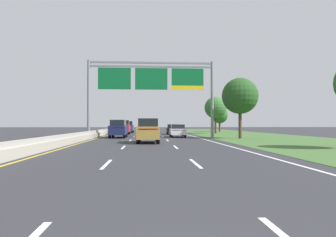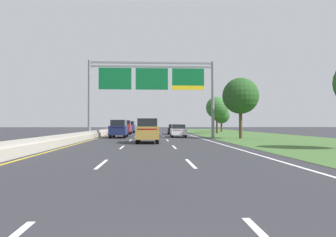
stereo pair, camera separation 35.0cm
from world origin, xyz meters
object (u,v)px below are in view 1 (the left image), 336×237
object	(u,v)px
car_black_right_lane_sedan	(172,129)
roadside_tree_distant	(220,115)
roadside_tree_mid	(240,96)
car_blue_left_lane_suv	(128,127)
pickup_truck_red	(123,127)
overhead_sign_gantry	(151,83)
car_gold_centre_lane_suv	(148,130)
roadside_tree_far	(215,108)
car_navy_left_lane_suv	(118,128)
car_white_right_lane_sedan	(178,131)

from	to	relation	value
car_black_right_lane_sedan	roadside_tree_distant	distance (m)	17.89
car_black_right_lane_sedan	roadside_tree_mid	distance (m)	16.33
car_blue_left_lane_suv	roadside_tree_mid	size ratio (longest dim) A/B	0.69
car_black_right_lane_sedan	pickup_truck_red	bearing A→B (deg)	93.23
overhead_sign_gantry	car_blue_left_lane_suv	size ratio (longest dim) A/B	3.19
car_gold_centre_lane_suv	roadside_tree_far	bearing A→B (deg)	-24.87
car_black_right_lane_sedan	car_navy_left_lane_suv	distance (m)	13.64
car_black_right_lane_sedan	car_gold_centre_lane_suv	xyz separation A→B (m)	(-3.89, -21.38, 0.28)
car_white_right_lane_sedan	car_gold_centre_lane_suv	size ratio (longest dim) A/B	0.94
car_gold_centre_lane_suv	roadside_tree_mid	bearing A→B (deg)	-56.07
car_black_right_lane_sedan	roadside_tree_mid	world-z (taller)	roadside_tree_mid
pickup_truck_red	car_gold_centre_lane_suv	size ratio (longest dim) A/B	1.15
roadside_tree_distant	car_navy_left_lane_suv	bearing A→B (deg)	-125.67
car_gold_centre_lane_suv	car_blue_left_lane_suv	distance (m)	30.18
car_navy_left_lane_suv	roadside_tree_far	bearing A→B (deg)	-45.22
car_blue_left_lane_suv	roadside_tree_distant	bearing A→B (deg)	-72.88
pickup_truck_red	car_gold_centre_lane_suv	world-z (taller)	pickup_truck_red
overhead_sign_gantry	car_white_right_lane_sedan	distance (m)	6.76
car_black_right_lane_sedan	car_blue_left_lane_suv	world-z (taller)	car_blue_left_lane_suv
car_white_right_lane_sedan	car_gold_centre_lane_suv	distance (m)	11.68
car_blue_left_lane_suv	roadside_tree_distant	size ratio (longest dim) A/B	0.93
car_white_right_lane_sedan	roadside_tree_distant	size ratio (longest dim) A/B	0.88
car_blue_left_lane_suv	roadside_tree_mid	world-z (taller)	roadside_tree_mid
car_navy_left_lane_suv	roadside_tree_distant	world-z (taller)	roadside_tree_distant
car_blue_left_lane_suv	roadside_tree_far	distance (m)	16.34
car_gold_centre_lane_suv	car_blue_left_lane_suv	size ratio (longest dim) A/B	1.00
roadside_tree_far	car_white_right_lane_sedan	bearing A→B (deg)	-120.02
pickup_truck_red	car_white_right_lane_sedan	xyz separation A→B (m)	(7.48, -10.08, -0.26)
overhead_sign_gantry	car_white_right_lane_sedan	size ratio (longest dim) A/B	3.40
overhead_sign_gantry	roadside_tree_mid	bearing A→B (deg)	-15.33
roadside_tree_far	pickup_truck_red	bearing A→B (deg)	-167.25
roadside_tree_mid	roadside_tree_far	size ratio (longest dim) A/B	1.09
car_navy_left_lane_suv	car_white_right_lane_sedan	xyz separation A→B (m)	(7.18, 1.17, -0.28)
overhead_sign_gantry	roadside_tree_mid	world-z (taller)	overhead_sign_gantry
pickup_truck_red	overhead_sign_gantry	bearing A→B (deg)	-159.63
overhead_sign_gantry	car_navy_left_lane_suv	distance (m)	6.70
roadside_tree_distant	car_blue_left_lane_suv	bearing A→B (deg)	-163.64
car_black_right_lane_sedan	roadside_tree_far	size ratio (longest dim) A/B	0.71
roadside_tree_distant	pickup_truck_red	bearing A→B (deg)	-142.60
roadside_tree_far	roadside_tree_distant	bearing A→B (deg)	73.14
car_white_right_lane_sedan	car_gold_centre_lane_suv	xyz separation A→B (m)	(-3.68, -11.08, 0.28)
roadside_tree_mid	roadside_tree_far	bearing A→B (deg)	86.15
overhead_sign_gantry	car_gold_centre_lane_suv	size ratio (longest dim) A/B	3.20
car_black_right_lane_sedan	roadside_tree_far	bearing A→B (deg)	-65.24
pickup_truck_red	car_white_right_lane_sedan	size ratio (longest dim) A/B	1.22
pickup_truck_red	car_navy_left_lane_suv	size ratio (longest dim) A/B	1.15
car_white_right_lane_sedan	roadside_tree_far	size ratio (longest dim) A/B	0.71
overhead_sign_gantry	car_white_right_lane_sedan	xyz separation A→B (m)	(3.28, 1.47, -5.72)
roadside_tree_mid	roadside_tree_far	distance (m)	17.78
overhead_sign_gantry	pickup_truck_red	world-z (taller)	overhead_sign_gantry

